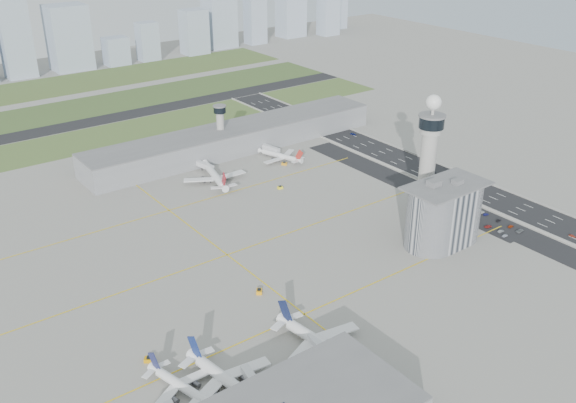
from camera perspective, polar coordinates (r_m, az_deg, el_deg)
ground at (r=307.70m, az=3.91°, el=-4.77°), size 1000.00×1000.00×0.00m
grass_strip_0 at (r=478.27m, az=-15.80°, el=5.62°), size 480.00×50.00×0.08m
grass_strip_1 at (r=546.02m, az=-18.80°, el=7.66°), size 480.00×60.00×0.08m
grass_strip_2 at (r=620.13m, az=-21.29°, el=9.31°), size 480.00×70.00×0.08m
runway at (r=511.43m, az=-17.37°, el=6.70°), size 480.00×22.00×0.10m
highway at (r=384.95m, az=17.09°, el=0.59°), size 28.00×500.00×0.10m
barrier_left at (r=374.28m, az=15.80°, el=0.14°), size 0.60×500.00×1.20m
barrier_right at (r=395.39m, az=18.33°, el=1.17°), size 0.60×500.00×1.20m
landside_road at (r=361.11m, az=15.92°, el=-0.94°), size 18.00×260.00×0.08m
parking_lot at (r=353.44m, az=17.23°, el=-1.71°), size 20.00×44.00×0.10m
taxiway_line_h_0 at (r=266.74m, az=1.48°, el=-9.98°), size 260.00×0.60×0.01m
taxiway_line_h_1 at (r=308.49m, az=-5.43°, el=-4.75°), size 260.00×0.60×0.01m
taxiway_line_h_2 at (r=355.50m, az=-10.53°, el=-0.78°), size 260.00×0.60×0.01m
taxiway_line_v at (r=308.49m, az=-5.43°, el=-4.75°), size 0.60×260.00×0.01m
control_tower at (r=344.59m, az=12.42°, el=4.54°), size 14.00×14.00×64.50m
secondary_tower at (r=427.98m, az=-6.03°, el=6.82°), size 8.60×8.60×31.90m
admin_building at (r=320.59m, az=13.67°, el=-1.08°), size 42.00×24.00×33.50m
terminal_pier at (r=434.80m, az=-4.70°, el=5.65°), size 210.00×32.00×15.80m
airplane_near_a at (r=229.89m, az=-9.27°, el=-15.62°), size 36.87×40.60×9.64m
airplane_near_b at (r=228.54m, az=-5.25°, el=-15.22°), size 43.16×48.60×12.16m
airplane_near_c at (r=243.88m, az=3.03°, el=-12.03°), size 43.86×49.78×12.70m
airplane_far_a at (r=386.38m, az=-6.58°, el=2.72°), size 48.63×53.53×12.70m
airplane_far_b at (r=416.17m, az=-0.76°, el=4.38°), size 39.66×43.09×9.95m
jet_bridge_near_1 at (r=225.64m, az=-2.44°, el=-16.85°), size 5.39×14.31×5.70m
jet_bridge_near_2 at (r=239.47m, az=3.67°, el=-13.94°), size 5.39×14.31×5.70m
jet_bridge_far_0 at (r=405.91m, az=-7.99°, el=3.25°), size 5.39×14.31×5.70m
jet_bridge_far_1 at (r=430.10m, az=-2.17°, el=4.78°), size 5.39×14.31×5.70m
tug_0 at (r=247.87m, az=-12.24°, el=-13.53°), size 4.37×4.21×2.10m
tug_1 at (r=234.82m, az=-5.49°, el=-15.59°), size 3.47×3.64×1.75m
tug_2 at (r=255.85m, az=1.35°, el=-11.45°), size 4.00×4.32×2.07m
tug_3 at (r=279.21m, az=-2.58°, el=-7.95°), size 4.01×4.25×2.04m
tug_4 at (r=375.21m, az=-0.71°, el=1.27°), size 3.34×2.57×1.76m
tug_5 at (r=409.09m, az=-0.33°, el=3.41°), size 4.15×4.20×2.04m
car_lot_0 at (r=340.79m, az=18.72°, el=-2.88°), size 3.59×1.55×1.21m
car_lot_1 at (r=344.52m, az=18.40°, el=-2.51°), size 3.76×1.52×1.22m
car_lot_2 at (r=347.42m, az=17.37°, el=-2.12°), size 4.36×2.44×1.15m
car_lot_3 at (r=350.60m, az=16.15°, el=-1.69°), size 4.18×2.25×1.15m
car_lot_4 at (r=354.82m, az=15.17°, el=-1.22°), size 3.86×1.80×1.28m
car_lot_5 at (r=358.25m, az=14.49°, el=-0.87°), size 4.06×1.86×1.29m
car_lot_6 at (r=347.89m, az=19.91°, el=-2.46°), size 4.70×2.21×1.30m
car_lot_7 at (r=351.22m, az=19.19°, el=-2.09°), size 3.88×1.77×1.10m
car_lot_8 at (r=355.43m, az=18.20°, el=-1.60°), size 3.69×1.90×1.20m
car_lot_9 at (r=360.00m, az=17.18°, el=-1.10°), size 3.38×1.43×1.08m
car_lot_10 at (r=361.66m, az=16.79°, el=-0.91°), size 4.52×2.62×1.18m
car_lot_11 at (r=365.86m, az=15.34°, el=-0.40°), size 4.37×2.05×1.23m
car_hw_0 at (r=352.88m, az=23.95°, el=-2.81°), size 1.49×3.33×1.11m
car_hw_1 at (r=407.19m, az=12.80°, el=2.57°), size 1.25×3.48×1.14m
car_hw_2 at (r=464.80m, az=5.82°, el=5.98°), size 2.51×4.72×1.26m
car_hw_4 at (r=497.07m, az=-0.05°, el=7.41°), size 1.89×3.78×1.24m
skyline_bldg_8 at (r=660.36m, az=-23.17°, el=13.65°), size 26.33×21.06×83.39m
skyline_bldg_9 at (r=676.39m, az=-18.92°, el=13.62°), size 36.96×29.57×62.11m
skyline_bldg_10 at (r=686.08m, az=-15.03°, el=12.79°), size 23.01×18.41×27.75m
skyline_bldg_11 at (r=698.11m, az=-12.36°, el=13.74°), size 20.22×16.18×38.97m
skyline_bldg_12 at (r=719.17m, az=-8.33°, el=14.70°), size 26.14×20.92×46.89m
skyline_bldg_13 at (r=745.62m, az=-6.15°, el=16.53°), size 32.26×25.81×81.20m
skyline_bldg_14 at (r=763.77m, az=-2.94°, el=16.38°), size 21.59×17.28×68.75m
skyline_bldg_15 at (r=804.81m, az=0.26°, el=16.68°), size 30.25×24.20×63.40m
skyline_bldg_16 at (r=815.37m, az=3.63°, el=17.04°), size 23.04×18.43×71.56m
skyline_bldg_17 at (r=861.70m, az=4.33°, el=16.45°), size 22.64×18.11×41.06m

